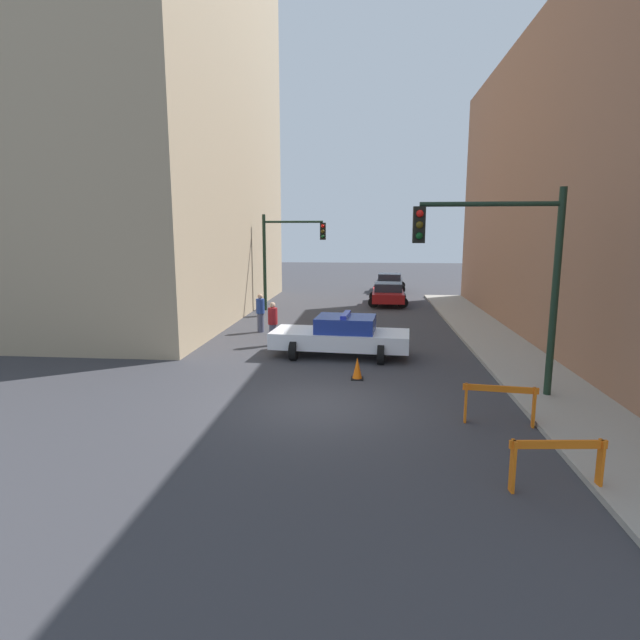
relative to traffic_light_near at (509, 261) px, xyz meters
The scene contains 13 objects.
ground_plane 6.01m from the traffic_light_near, 166.59° to the right, with size 120.00×120.00×0.00m, color #38383D.
sidewalk_right 3.93m from the traffic_light_near, 37.48° to the right, with size 2.40×44.00×0.12m.
building_corner_left 22.05m from the traffic_light_near, 142.42° to the left, with size 14.00×20.00×19.79m.
traffic_light_near is the anchor object (origin of this frame).
traffic_light_far 16.20m from the traffic_light_near, 119.73° to the left, with size 3.44×0.35×5.20m.
police_car 6.56m from the traffic_light_near, 137.34° to the left, with size 4.83×2.61×1.52m.
parked_car_near 17.23m from the traffic_light_near, 97.79° to the left, with size 2.34×4.34×1.31m.
parked_car_mid 24.01m from the traffic_light_near, 94.63° to the left, with size 2.47×4.41×1.31m.
pedestrian_crossing 9.27m from the traffic_light_near, 142.40° to the left, with size 0.42×0.42×1.66m.
pedestrian_corner 11.61m from the traffic_light_near, 135.49° to the left, with size 0.51×0.51×1.66m.
barrier_front 5.67m from the traffic_light_near, 93.99° to the right, with size 1.60×0.31×0.90m.
barrier_mid 3.53m from the traffic_light_near, 105.16° to the right, with size 1.60×0.33×0.90m.
traffic_cone 5.10m from the traffic_light_near, 161.20° to the left, with size 0.36×0.36×0.66m.
Camera 1 is at (1.27, -11.71, 4.23)m, focal length 28.00 mm.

